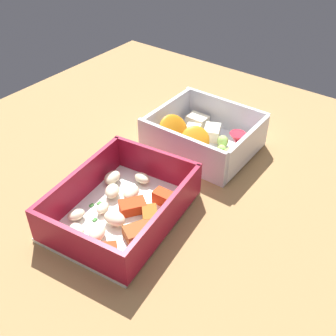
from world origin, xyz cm
name	(u,v)px	position (x,y,z in cm)	size (l,w,h in cm)	color
table_surface	(162,188)	(0.00, 0.00, 1.00)	(80.00, 80.00, 2.00)	#9E7547
pasta_container	(123,207)	(8.53, 0.32, 3.68)	(19.83, 15.87, 5.36)	white
fruit_bowl	(204,137)	(-10.83, 0.05, 4.06)	(13.55, 15.39, 5.82)	white
paper_cup_liner	(226,114)	(-21.05, -1.67, 2.83)	(3.64, 3.64, 1.67)	white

